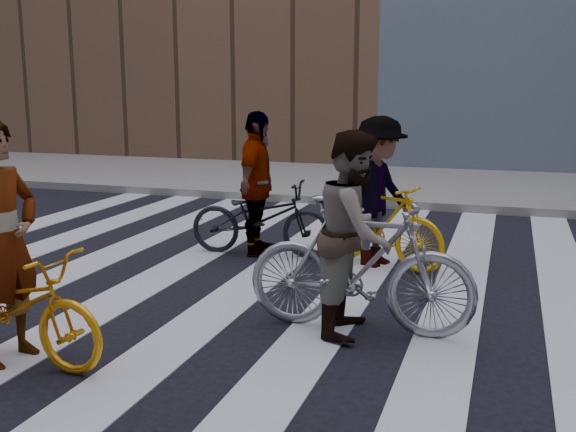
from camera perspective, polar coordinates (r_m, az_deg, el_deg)
The scene contains 11 objects.
ground at distance 7.74m, azimuth -6.84°, elevation -5.31°, with size 100.00×100.00×0.00m, color black.
sidewalk_far at distance 14.72m, azimuth 5.61°, elevation 2.86°, with size 100.00×5.00×0.15m, color gray.
zebra_crosswalk at distance 7.74m, azimuth -6.85°, elevation -5.27°, with size 8.25×10.00×0.01m.
bike_yellow_left at distance 5.78m, azimuth -22.31°, elevation -7.04°, with size 0.61×1.76×0.92m, color orange.
bike_silver_mid at distance 5.97m, azimuth 6.13°, elevation -4.18°, with size 0.57×2.04×1.22m, color #979AA0.
bike_yellow_right at distance 8.19m, azimuth 7.91°, elevation -0.65°, with size 0.49×1.74×1.05m, color #EBAA0D.
bike_dark_rear at distance 8.65m, azimuth -2.33°, elevation -0.18°, with size 0.64×1.85×0.97m, color black.
rider_left at distance 5.69m, azimuth -23.07°, elevation -2.09°, with size 0.71×0.46×1.94m, color slate.
rider_mid at distance 5.91m, azimuth 5.72°, elevation -1.44°, with size 0.88×0.68×1.80m, color slate.
rider_right at distance 8.13m, azimuth 7.64°, elevation 2.01°, with size 1.17×0.67×1.81m, color slate.
rider_rear at distance 8.59m, azimuth -2.66°, elevation 2.71°, with size 1.08×0.45×1.85m, color slate.
Camera 1 is at (3.19, -6.71, 2.18)m, focal length 42.00 mm.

